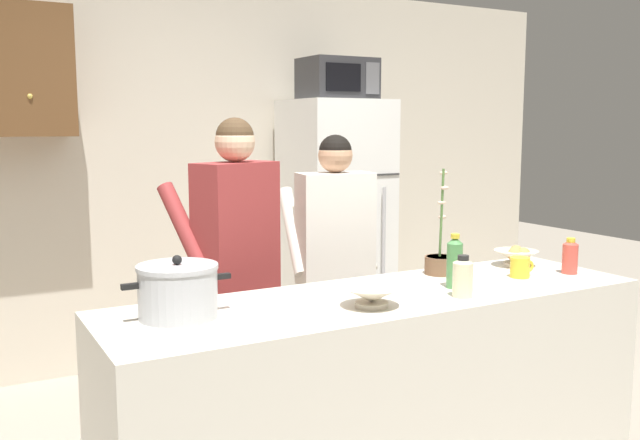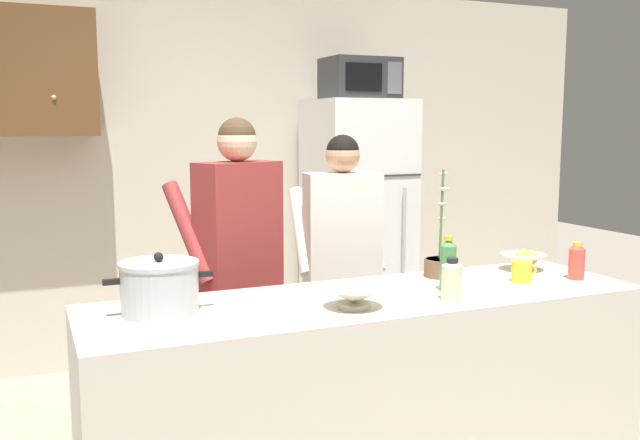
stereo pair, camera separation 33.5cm
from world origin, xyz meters
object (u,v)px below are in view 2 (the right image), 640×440
(coffee_mug, at_px, (522,272))
(potted_orchid, at_px, (440,262))
(person_by_sink, at_px, (342,246))
(empty_bowl, at_px, (354,296))
(person_near_pot, at_px, (238,244))
(microwave, at_px, (360,79))
(bottle_near_edge, at_px, (577,261))
(bottle_mid_counter, at_px, (448,264))
(refrigerator, at_px, (357,229))
(bottle_far_corner, at_px, (452,280))
(cooking_pot, at_px, (160,287))
(bread_bowl, at_px, (523,260))

(coffee_mug, bearing_deg, potted_orchid, 139.59)
(person_by_sink, xyz_separation_m, potted_orchid, (0.21, -0.65, 0.01))
(potted_orchid, bearing_deg, coffee_mug, -40.41)
(empty_bowl, bearing_deg, person_near_pot, 101.85)
(microwave, distance_m, coffee_mug, 2.10)
(person_near_pot, distance_m, empty_bowl, 0.95)
(bottle_near_edge, distance_m, bottle_mid_counter, 0.68)
(refrigerator, height_order, empty_bowl, refrigerator)
(refrigerator, height_order, coffee_mug, refrigerator)
(empty_bowl, xyz_separation_m, bottle_mid_counter, (0.49, 0.10, 0.07))
(microwave, relative_size, bottle_far_corner, 2.74)
(cooking_pot, relative_size, bottle_near_edge, 2.38)
(bottle_mid_counter, height_order, potted_orchid, potted_orchid)
(refrigerator, distance_m, microwave, 1.04)
(empty_bowl, bearing_deg, person_by_sink, 67.62)
(person_by_sink, xyz_separation_m, cooking_pot, (-1.12, -0.78, 0.05))
(person_by_sink, xyz_separation_m, bread_bowl, (0.66, -0.69, -0.00))
(refrigerator, bearing_deg, potted_orchid, -102.90)
(bread_bowl, height_order, empty_bowl, bread_bowl)
(person_near_pot, relative_size, bottle_near_edge, 9.64)
(coffee_mug, distance_m, bread_bowl, 0.27)
(bread_bowl, distance_m, bottle_mid_counter, 0.62)
(person_near_pot, bearing_deg, bottle_near_edge, -32.51)
(refrigerator, relative_size, empty_bowl, 7.56)
(microwave, bearing_deg, refrigerator, 90.07)
(bottle_mid_counter, bearing_deg, bread_bowl, 20.39)
(refrigerator, distance_m, bottle_near_edge, 1.94)
(cooking_pot, height_order, bread_bowl, cooking_pot)
(bottle_near_edge, xyz_separation_m, bottle_far_corner, (-0.75, -0.11, 0.00))
(refrigerator, distance_m, coffee_mug, 1.88)
(microwave, xyz_separation_m, bottle_mid_counter, (-0.50, -1.87, -0.90))
(person_by_sink, bearing_deg, person_near_pot, -172.88)
(person_near_pot, distance_m, bread_bowl, 1.41)
(microwave, xyz_separation_m, coffee_mug, (-0.10, -1.86, -0.97))
(person_by_sink, relative_size, potted_orchid, 3.13)
(person_by_sink, relative_size, bottle_near_edge, 9.13)
(bottle_mid_counter, distance_m, potted_orchid, 0.29)
(refrigerator, height_order, person_near_pot, refrigerator)
(coffee_mug, xyz_separation_m, bottle_far_corner, (-0.48, -0.16, 0.04))
(bottle_near_edge, bearing_deg, bottle_mid_counter, 176.85)
(bread_bowl, bearing_deg, bottle_mid_counter, -159.61)
(person_by_sink, distance_m, coffee_mug, 1.02)
(person_by_sink, distance_m, bread_bowl, 0.95)
(refrigerator, height_order, cooking_pot, refrigerator)
(bread_bowl, xyz_separation_m, empty_bowl, (-1.07, -0.31, -0.00))
(cooking_pot, height_order, potted_orchid, potted_orchid)
(coffee_mug, xyz_separation_m, bread_bowl, (0.17, 0.20, 0.00))
(refrigerator, distance_m, person_near_pot, 1.60)
(refrigerator, xyz_separation_m, bottle_near_edge, (0.17, -1.93, 0.11))
(refrigerator, relative_size, coffee_mug, 13.72)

